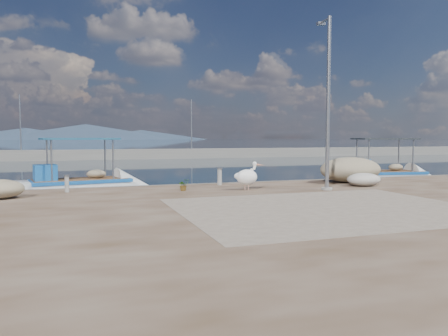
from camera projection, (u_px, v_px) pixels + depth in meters
ground at (258, 211)px, 15.80m from camera, size 1400.00×1400.00×0.00m
quay at (361, 241)px, 10.12m from camera, size 44.00×22.00×0.50m
quay_patch at (328, 208)px, 13.26m from camera, size 9.00×7.00×0.01m
breakwater at (128, 154)px, 53.50m from camera, size 120.00×2.20×7.50m
mountains at (82, 133)px, 629.91m from camera, size 370.00×280.00×22.00m
boat_left at (79, 187)px, 21.28m from camera, size 6.65×3.16×3.07m
boat_right at (383, 177)px, 26.48m from camera, size 6.62×3.21×3.05m
pelican at (247, 177)px, 17.83m from camera, size 1.23×0.82×1.17m
lamp_post at (328, 109)px, 17.71m from camera, size 0.44×0.96×7.00m
bollard_near at (220, 175)px, 19.78m from camera, size 0.26×0.26×0.80m
bollard_far at (67, 183)px, 17.13m from camera, size 0.22×0.22×0.68m
potted_plant at (183, 185)px, 17.61m from camera, size 0.51×0.47×0.47m
net_pile_c at (350, 170)px, 20.94m from camera, size 3.07×2.20×1.21m
net_pile_d at (364, 179)px, 19.30m from camera, size 1.56×1.17×0.58m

